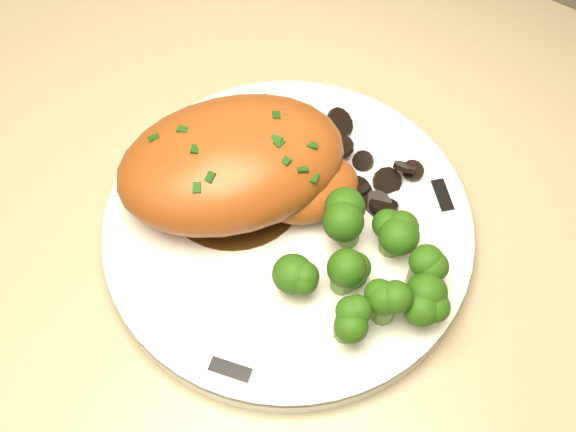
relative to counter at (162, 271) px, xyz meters
The scene contains 9 objects.
counter is the anchor object (origin of this frame).
plate 0.52m from the counter, 13.20° to the right, with size 0.29×0.29×0.02m, color silver.
rim_accent_0 0.58m from the counter, ahead, with size 0.03×0.01×0.00m, color black.
rim_accent_1 0.48m from the counter, 10.04° to the right, with size 0.03×0.01×0.00m, color black.
rim_accent_2 0.57m from the counter, 32.68° to the right, with size 0.03×0.01×0.00m, color black.
gravy_pool 0.51m from the counter, 15.44° to the right, with size 0.12×0.12×0.00m, color #311D09.
chicken_breast 0.54m from the counter, 14.39° to the right, with size 0.21×0.21×0.07m.
mushroom_pile 0.54m from the counter, ahead, with size 0.10×0.07×0.03m.
broccoli_florets 0.59m from the counter, 12.78° to the right, with size 0.11×0.10×0.04m.
Camera 1 is at (0.66, 1.37, 1.39)m, focal length 45.00 mm.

